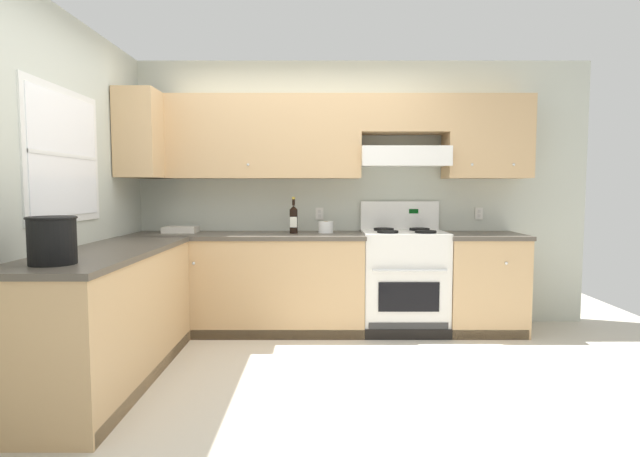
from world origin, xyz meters
TOP-DOWN VIEW (x-y plane):
  - ground_plane at (0.00, 0.00)m, footprint 7.04×7.04m
  - wall_back at (0.40, 1.53)m, footprint 4.68×0.57m
  - wall_left at (-1.59, 0.23)m, footprint 0.47×4.00m
  - counter_back_run at (0.07, 1.24)m, footprint 3.60×0.65m
  - counter_left_run at (-1.24, -0.00)m, footprint 0.63×1.91m
  - stove at (0.97, 1.25)m, footprint 0.76×0.62m
  - wine_bottle at (-0.05, 1.28)m, footprint 0.07×0.08m
  - bowl at (-1.12, 1.36)m, footprint 0.31×0.23m
  - bucket at (-1.26, -0.65)m, footprint 0.26×0.26m
  - paper_towel_roll at (0.25, 1.33)m, footprint 0.14×0.14m

SIDE VIEW (x-z plane):
  - ground_plane at x=0.00m, z-range 0.00..0.00m
  - counter_back_run at x=0.07m, z-range 0.00..0.91m
  - counter_left_run at x=-1.24m, z-range 0.00..0.91m
  - stove at x=0.97m, z-range -0.12..1.08m
  - bowl at x=-1.12m, z-range 0.90..0.96m
  - paper_towel_roll at x=0.25m, z-range 0.91..1.02m
  - wine_bottle at x=-0.05m, z-range 0.88..1.22m
  - bucket at x=-1.26m, z-range 0.92..1.18m
  - wall_left at x=-1.59m, z-range 0.07..2.62m
  - wall_back at x=0.40m, z-range 0.20..2.75m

